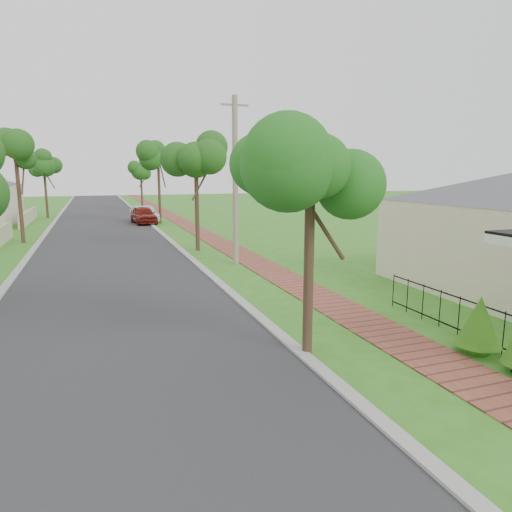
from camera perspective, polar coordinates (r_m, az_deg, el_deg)
ground at (r=9.00m, az=5.95°, el=-16.12°), size 160.00×160.00×0.00m
road at (r=27.55m, az=-18.27°, el=1.46°), size 7.00×120.00×0.02m
kerb_right at (r=27.86m, az=-10.75°, el=1.90°), size 0.30×120.00×0.10m
kerb_left at (r=27.72m, az=-25.82°, el=1.00°), size 0.30×120.00×0.10m
sidewalk at (r=28.37m, az=-5.55°, el=2.18°), size 1.50×120.00×0.03m
picket_fence at (r=11.65m, az=28.57°, el=-8.30°), size 0.03×8.02×1.00m
street_trees at (r=34.11m, az=-18.81°, el=10.69°), size 10.70×37.65×5.89m
parked_car_red at (r=37.63m, az=-13.88°, el=4.99°), size 1.99×4.17×1.38m
parked_car_white at (r=39.06m, az=-13.79°, el=5.11°), size 2.12×4.10×1.29m
near_tree at (r=9.77m, az=6.82°, el=8.56°), size 1.82×1.82×4.68m
utility_pole at (r=19.94m, az=-2.61°, el=9.36°), size 1.20×0.24×7.21m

